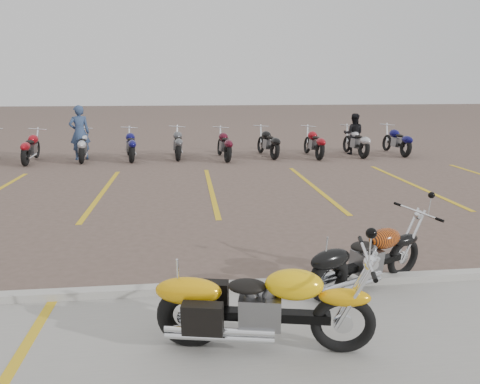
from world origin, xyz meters
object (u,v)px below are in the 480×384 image
Objects in this scene: yellow_cruiser at (259,309)px; flame_cruiser at (364,261)px; person_b at (354,134)px; person_a at (80,133)px.

flame_cruiser is at bearing 50.28° from yellow_cruiser.
yellow_cruiser is 1.19× the size of flame_cruiser.
yellow_cruiser is 1.41× the size of person_b.
yellow_cruiser is at bearing 86.19° from person_b.
person_b reaches higher than flame_cruiser.
flame_cruiser is 12.96m from person_a.
person_b is (10.01, 0.11, -0.18)m from person_a.
person_b reaches higher than yellow_cruiser.
person_b is at bearing 160.34° from person_a.
yellow_cruiser is 14.03m from person_b.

